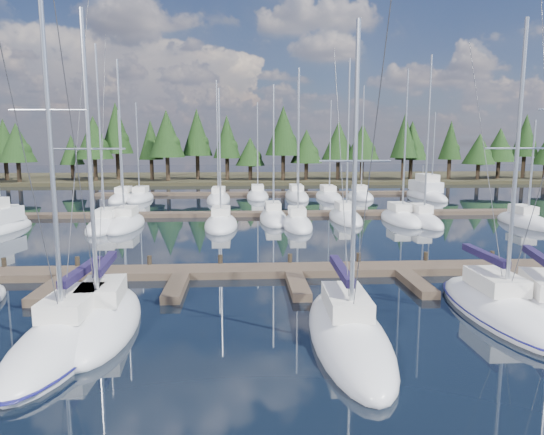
{
  "coord_description": "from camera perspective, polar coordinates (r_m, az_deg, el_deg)",
  "views": [
    {
      "loc": [
        -2.68,
        -8.11,
        7.18
      ],
      "look_at": [
        -0.86,
        22.0,
        2.57
      ],
      "focal_mm": 32.0,
      "sensor_mm": 36.0,
      "label": 1
    }
  ],
  "objects": [
    {
      "name": "ground",
      "position": [
        38.87,
        0.55,
        -1.95
      ],
      "size": [
        260.0,
        260.0,
        0.0
      ],
      "primitive_type": "plane",
      "color": "black",
      "rests_on": "ground"
    },
    {
      "name": "far_shore",
      "position": [
        98.38,
        -1.89,
        4.69
      ],
      "size": [
        220.0,
        30.0,
        0.6
      ],
      "primitive_type": "cube",
      "color": "#302B1A",
      "rests_on": "ground"
    },
    {
      "name": "main_dock",
      "position": [
        26.54,
        2.47,
        -6.55
      ],
      "size": [
        44.0,
        6.13,
        0.9
      ],
      "color": "#4A3C2E",
      "rests_on": "ground"
    },
    {
      "name": "back_docks",
      "position": [
        58.17,
        -0.79,
        1.81
      ],
      "size": [
        50.0,
        21.8,
        0.4
      ],
      "color": "#4A3C2E",
      "rests_on": "ground"
    },
    {
      "name": "front_sailboat_1",
      "position": [
        19.65,
        -22.74,
        -12.55
      ],
      "size": [
        3.38,
        9.77,
        15.04
      ],
      "color": "silver",
      "rests_on": "ground"
    },
    {
      "name": "front_sailboat_2",
      "position": [
        20.68,
        -19.45,
        -11.31
      ],
      "size": [
        3.5,
        8.31,
        12.69
      ],
      "color": "silver",
      "rests_on": "ground"
    },
    {
      "name": "front_sailboat_3",
      "position": [
        18.52,
        8.91,
        -13.31
      ],
      "size": [
        2.97,
        9.58,
        11.99
      ],
      "color": "silver",
      "rests_on": "ground"
    },
    {
      "name": "front_sailboat_4",
      "position": [
        22.93,
        25.13,
        -9.69
      ],
      "size": [
        3.04,
        9.2,
        12.7
      ],
      "color": "silver",
      "rests_on": "ground"
    },
    {
      "name": "back_sailboat_rows",
      "position": [
        53.65,
        0.11,
        1.3
      ],
      "size": [
        48.86,
        32.86,
        16.03
      ],
      "color": "silver",
      "rests_on": "ground"
    },
    {
      "name": "motor_yacht_right",
      "position": [
        68.73,
        17.58,
        2.77
      ],
      "size": [
        3.8,
        10.46,
        5.19
      ],
      "color": "silver",
      "rests_on": "ground"
    },
    {
      "name": "tree_line",
      "position": [
        88.27,
        -2.26,
        8.91
      ],
      "size": [
        184.84,
        11.63,
        14.02
      ],
      "color": "black",
      "rests_on": "far_shore"
    }
  ]
}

